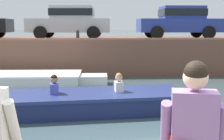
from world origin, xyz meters
The scene contains 9 objects.
ground_plane centered at (0.00, 5.12, 0.00)m, with size 400.00×400.00×0.00m, color #3D5156.
far_quay_wall centered at (0.00, 13.24, 0.80)m, with size 60.00×6.00×1.60m, color brown.
far_wall_coping centered at (0.00, 10.36, 1.64)m, with size 60.00×0.24×0.08m, color brown.
boat_moored_west_white centered at (-3.69, 8.56, 0.22)m, with size 6.30×1.84×0.44m.
motorboat_passing centered at (-0.55, 4.78, 0.26)m, with size 5.83×2.20×0.99m.
car_left_inner_silver centered at (-1.97, 12.22, 2.44)m, with size 3.98×2.04×1.54m.
car_centre_blue centered at (3.33, 12.22, 2.45)m, with size 3.94×2.05×1.54m.
mooring_bollard_mid centered at (-1.51, 10.49, 1.84)m, with size 0.15×0.15×0.45m.
person_seated_right centered at (0.23, -0.60, 1.32)m, with size 0.57×0.58×0.97m.
Camera 1 is at (-0.53, -3.05, 2.17)m, focal length 50.00 mm.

